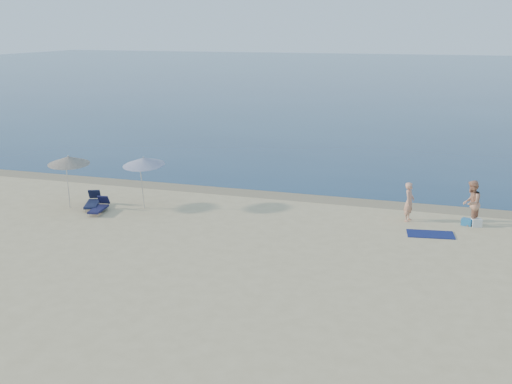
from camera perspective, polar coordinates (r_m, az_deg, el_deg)
sea at (r=109.91m, az=15.26°, el=9.94°), size 240.00×160.00×0.01m
wet_sand_strip at (r=30.50m, az=6.62°, el=-0.66°), size 240.00×1.60×0.00m
person_left at (r=27.55m, az=13.46°, el=-0.86°), size 0.50×0.67×1.66m
person_right at (r=27.62m, az=18.60°, el=-0.94°), size 0.88×1.04×1.89m
beach_towel at (r=26.19m, az=15.25°, el=-3.64°), size 1.94×1.27×0.03m
white_bag at (r=27.73m, az=19.01°, el=-2.59°), size 0.46×0.43×0.33m
blue_cooler at (r=27.76m, az=18.24°, el=-2.55°), size 0.48×0.40×0.29m
umbrella_near at (r=28.95m, az=-9.97°, el=2.69°), size 1.99×2.01×2.43m
umbrella_far at (r=29.71m, az=-16.33°, el=2.73°), size 2.42×2.43×2.47m
lounger_left at (r=29.79m, az=-14.32°, el=-0.88°), size 1.11×1.70×0.72m
lounger_right at (r=28.95m, az=-13.76°, el=-1.34°), size 0.72×1.54×0.66m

